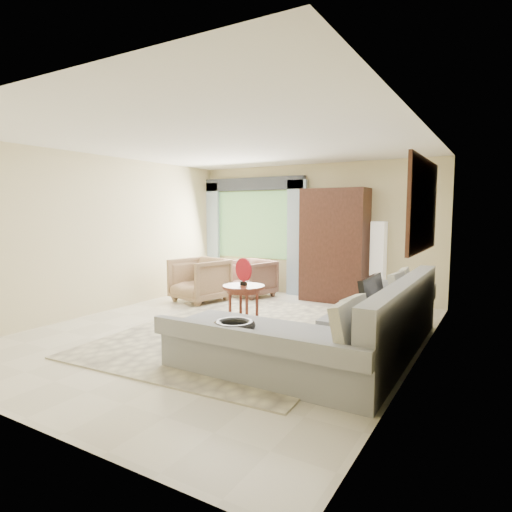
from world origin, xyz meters
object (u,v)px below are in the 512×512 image
Objects in this scene: armchair_right at (251,278)px; potted_plant at (204,276)px; sectional_sofa at (347,333)px; armchair_left at (200,280)px; tv_screen at (373,298)px; floor_lamp at (378,264)px; coffee_table at (244,305)px; armoire at (334,245)px.

potted_plant is at bearing -176.67° from armchair_right.
potted_plant is (-1.33, 0.24, -0.10)m from armchair_right.
armchair_left is (-3.37, 1.57, 0.13)m from sectional_sofa.
tv_screen is 3.90m from armchair_right.
armchair_left is 3.26m from floor_lamp.
coffee_table is 1.15× the size of potted_plant.
armchair_left is at bearing 157.37° from tv_screen.
armchair_left is (-3.64, 1.52, -0.31)m from tv_screen.
tv_screen is 2.99m from floor_lamp.
floor_lamp is at bearing 103.56° from tv_screen.
potted_plant is (-0.75, 1.12, -0.14)m from armchair_left.
floor_lamp reaches higher than sectional_sofa.
armchair_right is (-3.06, 2.40, -0.35)m from tv_screen.
potted_plant is at bearing 146.80° from sectional_sofa.
potted_plant is 2.99m from armoire.
tv_screen is 0.35× the size of armoire.
armoire is at bearing 29.31° from armchair_right.
floor_lamp is (2.94, 1.39, 0.34)m from armchair_left.
coffee_table is 1.95m from armchair_left.
sectional_sofa is 5.66× the size of coffee_table.
armchair_left is 1.12× the size of armchair_right.
floor_lamp is (-0.70, 2.90, 0.03)m from tv_screen.
armchair_right is at bearing -10.17° from potted_plant.
coffee_table is 0.76× the size of armchair_right.
tv_screen is 0.49× the size of floor_lamp.
sectional_sofa reaches higher than potted_plant.
floor_lamp reaches higher than coffee_table.
armchair_right is 0.54× the size of floor_lamp.
potted_plant is at bearing -175.97° from armoire.
armchair_right reaches higher than potted_plant.
floor_lamp is at bearing 25.50° from armchair_right.
coffee_table reaches higher than potted_plant.
sectional_sofa is 4.30× the size of armchair_right.
armchair_left is 1.68× the size of potted_plant.
armoire is at bearing 117.82° from tv_screen.
sectional_sofa reaches higher than armchair_right.
floor_lamp is (3.68, 0.26, 0.48)m from potted_plant.
armchair_right is at bearing 141.86° from tv_screen.
armchair_right is 1.51× the size of potted_plant.
tv_screen is 0.92× the size of armchair_right.
armoire is (2.88, 0.20, 0.78)m from potted_plant.
potted_plant is at bearing -175.91° from floor_lamp.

